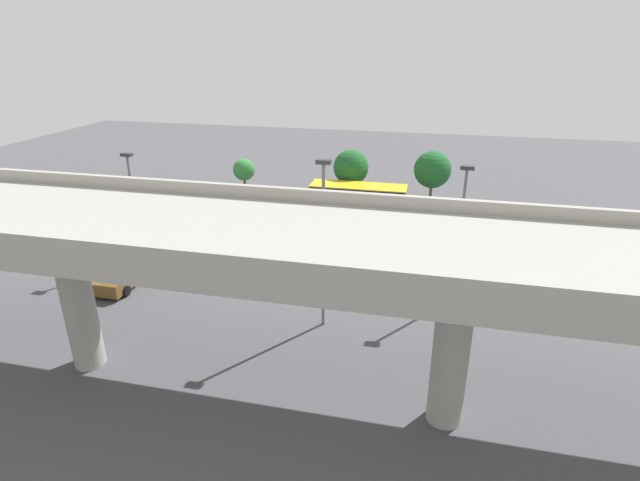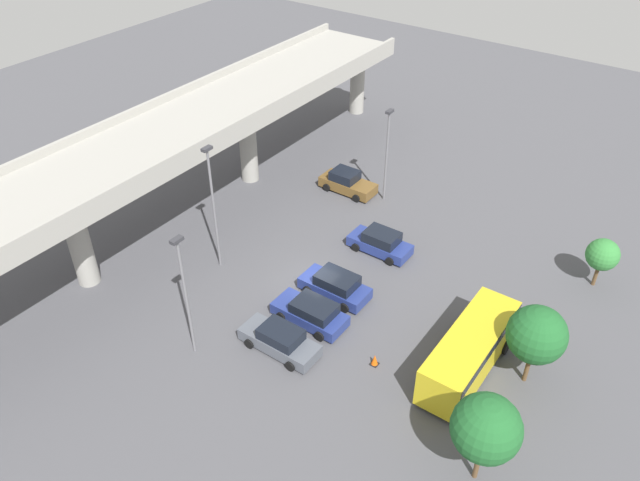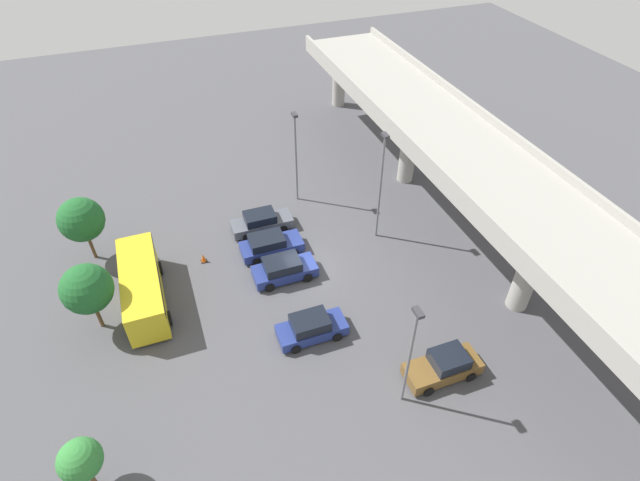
{
  "view_description": "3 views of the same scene",
  "coord_description": "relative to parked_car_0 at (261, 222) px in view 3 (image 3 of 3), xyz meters",
  "views": [
    {
      "loc": [
        -6.76,
        28.58,
        14.09
      ],
      "look_at": [
        -0.15,
        0.1,
        2.06
      ],
      "focal_mm": 28.0,
      "sensor_mm": 36.0,
      "label": 1
    },
    {
      "loc": [
        -24.7,
        -18.04,
        26.0
      ],
      "look_at": [
        1.59,
        0.67,
        2.43
      ],
      "focal_mm": 35.0,
      "sensor_mm": 36.0,
      "label": 2
    },
    {
      "loc": [
        24.51,
        -7.87,
        25.08
      ],
      "look_at": [
        -0.11,
        1.22,
        2.39
      ],
      "focal_mm": 28.0,
      "sensor_mm": 36.0,
      "label": 3
    }
  ],
  "objects": [
    {
      "name": "shuttle_bus",
      "position": [
        4.73,
        -9.3,
        0.87
      ],
      "size": [
        7.95,
        2.71,
        2.66
      ],
      "rotation": [
        0.0,
        0.0,
        3.14
      ],
      "color": "gold",
      "rests_on": "ground_plane"
    },
    {
      "name": "parked_car_2",
      "position": [
        5.69,
        0.09,
        0.04
      ],
      "size": [
        2.17,
        4.46,
        1.61
      ],
      "rotation": [
        0.0,
        0.0,
        1.57
      ],
      "color": "navy",
      "rests_on": "ground_plane"
    },
    {
      "name": "parked_car_1",
      "position": [
        2.85,
        -0.1,
        0.01
      ],
      "size": [
        2.18,
        4.57,
        1.55
      ],
      "rotation": [
        0.0,
        0.0,
        1.57
      ],
      "color": "navy",
      "rests_on": "ground_plane"
    },
    {
      "name": "lamp_post_near_aisle",
      "position": [
        17.24,
        3.41,
        3.67
      ],
      "size": [
        0.7,
        0.35,
        7.43
      ],
      "color": "slate",
      "rests_on": "ground_plane"
    },
    {
      "name": "tree_front_centre",
      "position": [
        5.88,
        -12.17,
        2.66
      ],
      "size": [
        3.1,
        3.1,
        4.94
      ],
      "color": "brown",
      "rests_on": "ground_plane"
    },
    {
      "name": "parked_car_4",
      "position": [
        16.6,
        6.4,
        0.04
      ],
      "size": [
        2.09,
        4.48,
        1.7
      ],
      "rotation": [
        0.0,
        0.0,
        -1.57
      ],
      "color": "brown",
      "rests_on": "ground_plane"
    },
    {
      "name": "traffic_cone",
      "position": [
        2.13,
        -4.98,
        -0.4
      ],
      "size": [
        0.44,
        0.44,
        0.7
      ],
      "color": "black",
      "rests_on": "ground_plane"
    },
    {
      "name": "ground_plane",
      "position": [
        5.58,
        1.65,
        -0.72
      ],
      "size": [
        102.79,
        102.79,
        0.0
      ],
      "primitive_type": "plane",
      "color": "#4C4C51"
    },
    {
      "name": "tree_front_right",
      "position": [
        16.19,
        -12.88,
        1.68
      ],
      "size": [
        2.06,
        2.06,
        3.44
      ],
      "color": "brown",
      "rests_on": "ground_plane"
    },
    {
      "name": "lamp_post_mid_lot",
      "position": [
        -2.89,
        3.91,
        3.9
      ],
      "size": [
        0.7,
        0.35,
        7.88
      ],
      "color": "slate",
      "rests_on": "ground_plane"
    },
    {
      "name": "parked_car_0",
      "position": [
        0.0,
        0.0,
        0.0
      ],
      "size": [
        2.05,
        4.75,
        1.57
      ],
      "rotation": [
        0.0,
        0.0,
        1.57
      ],
      "color": "#515660",
      "rests_on": "ground_plane"
    },
    {
      "name": "tree_front_left",
      "position": [
        -1.12,
        -12.42,
        2.8
      ],
      "size": [
        3.15,
        3.15,
        5.11
      ],
      "color": "brown",
      "rests_on": "ground_plane"
    },
    {
      "name": "parked_car_3",
      "position": [
        11.25,
        0.15,
        0.03
      ],
      "size": [
        2.07,
        4.35,
        1.62
      ],
      "rotation": [
        0.0,
        0.0,
        1.57
      ],
      "color": "navy",
      "rests_on": "ground_plane"
    },
    {
      "name": "lamp_post_by_overpass",
      "position": [
        3.79,
        8.12,
        4.38
      ],
      "size": [
        0.7,
        0.35,
        8.8
      ],
      "color": "slate",
      "rests_on": "ground_plane"
    },
    {
      "name": "highway_overpass",
      "position": [
        5.58,
        13.86,
        5.83
      ],
      "size": [
        49.34,
        7.44,
        8.0
      ],
      "color": "#9E9B93",
      "rests_on": "ground_plane"
    }
  ]
}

